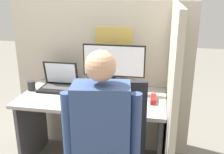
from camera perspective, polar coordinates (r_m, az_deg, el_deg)
name	(u,v)px	position (r m, az deg, el deg)	size (l,w,h in m)	color
cubicle_panel_back	(101,78)	(2.66, -2.33, -0.26)	(1.80, 0.05, 1.54)	#B7AD99
cubicle_panel_right	(170,100)	(2.22, 12.50, -4.85)	(0.04, 1.29, 1.54)	#B7AD99
desk	(93,115)	(2.44, -4.15, -8.22)	(1.30, 0.66, 0.72)	#9E9993
paper_box	(114,87)	(2.44, 0.37, -2.25)	(0.29, 0.25, 0.09)	white
monitor	(114,63)	(2.37, 0.39, 3.07)	(0.57, 0.20, 0.36)	black
laptop	(59,84)	(2.57, -11.47, -1.44)	(0.34, 0.24, 0.25)	black
mouse	(77,101)	(2.24, -7.60, -5.12)	(0.06, 0.05, 0.04)	silver
stapler	(153,99)	(2.27, 8.98, -4.78)	(0.04, 0.16, 0.04)	#A31919
carrot_toy	(116,103)	(2.16, 0.79, -5.63)	(0.05, 0.16, 0.05)	orange
person	(98,144)	(1.61, -2.99, -14.27)	(0.48, 0.45, 1.32)	brown
pen_cup	(31,86)	(2.59, -17.14, -1.81)	(0.07, 0.07, 0.09)	#28282D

